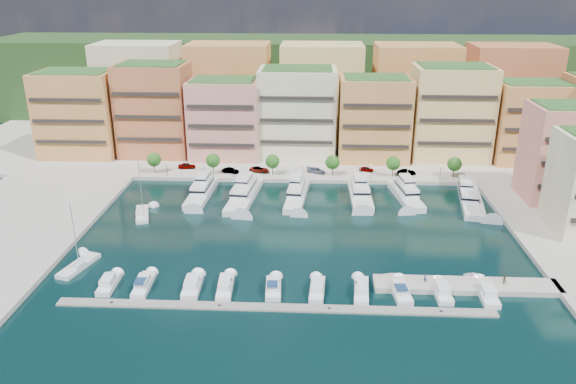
# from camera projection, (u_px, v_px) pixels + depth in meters

# --- Properties ---
(ground) EXTENTS (400.00, 400.00, 0.00)m
(ground) POSITION_uv_depth(u_px,v_px,m) (298.00, 231.00, 119.57)
(ground) COLOR black
(ground) RESTS_ON ground
(north_quay) EXTENTS (220.00, 64.00, 2.00)m
(north_quay) POSITION_uv_depth(u_px,v_px,m) (305.00, 149.00, 177.40)
(north_quay) COLOR #9E998E
(north_quay) RESTS_ON ground
(hillside) EXTENTS (240.00, 40.00, 58.00)m
(hillside) POSITION_uv_depth(u_px,v_px,m) (307.00, 114.00, 222.16)
(hillside) COLOR #1F3315
(hillside) RESTS_ON ground
(south_pontoon) EXTENTS (72.00, 2.20, 0.35)m
(south_pontoon) POSITION_uv_depth(u_px,v_px,m) (274.00, 308.00, 91.73)
(south_pontoon) COLOR gray
(south_pontoon) RESTS_ON ground
(finger_pier) EXTENTS (32.00, 5.00, 2.00)m
(finger_pier) POSITION_uv_depth(u_px,v_px,m) (466.00, 288.00, 97.68)
(finger_pier) COLOR #9E998E
(finger_pier) RESTS_ON ground
(apartment_0) EXTENTS (22.00, 16.50, 24.80)m
(apartment_0) POSITION_uv_depth(u_px,v_px,m) (79.00, 113.00, 164.45)
(apartment_0) COLOR #D38A4D
(apartment_0) RESTS_ON north_quay
(apartment_1) EXTENTS (20.00, 16.50, 26.80)m
(apartment_1) POSITION_uv_depth(u_px,v_px,m) (155.00, 109.00, 164.96)
(apartment_1) COLOR #C66642
(apartment_1) RESTS_ON north_quay
(apartment_2) EXTENTS (20.00, 15.50, 22.80)m
(apartment_2) POSITION_uv_depth(u_px,v_px,m) (225.00, 118.00, 162.84)
(apartment_2) COLOR #DF887C
(apartment_2) RESTS_ON north_quay
(apartment_3) EXTENTS (22.00, 16.50, 25.80)m
(apartment_3) POSITION_uv_depth(u_px,v_px,m) (297.00, 113.00, 163.21)
(apartment_3) COLOR #F5ECBD
(apartment_3) RESTS_ON north_quay
(apartment_4) EXTENTS (20.00, 15.50, 23.80)m
(apartment_4) POSITION_uv_depth(u_px,v_px,m) (374.00, 118.00, 160.70)
(apartment_4) COLOR #DA9051
(apartment_4) RESTS_ON north_quay
(apartment_5) EXTENTS (22.00, 16.50, 26.80)m
(apartment_5) POSITION_uv_depth(u_px,v_px,m) (450.00, 113.00, 161.02)
(apartment_5) COLOR #D6BE71
(apartment_5) RESTS_ON north_quay
(apartment_6) EXTENTS (20.00, 15.50, 22.80)m
(apartment_6) POSITION_uv_depth(u_px,v_px,m) (530.00, 122.00, 158.86)
(apartment_6) COLOR #D38A4D
(apartment_6) RESTS_ON north_quay
(apartment_east_a) EXTENTS (18.00, 14.50, 22.80)m
(apartment_east_a) POSITION_uv_depth(u_px,v_px,m) (566.00, 153.00, 130.97)
(apartment_east_a) COLOR #DF887C
(apartment_east_a) RESTS_ON east_quay
(backblock_0) EXTENTS (26.00, 18.00, 30.00)m
(backblock_0) POSITION_uv_depth(u_px,v_px,m) (140.00, 89.00, 185.38)
(backblock_0) COLOR #F5ECBD
(backblock_0) RESTS_ON north_quay
(backblock_1) EXTENTS (26.00, 18.00, 30.00)m
(backblock_1) POSITION_uv_depth(u_px,v_px,m) (230.00, 90.00, 184.01)
(backblock_1) COLOR #DA9051
(backblock_1) RESTS_ON north_quay
(backblock_2) EXTENTS (26.00, 18.00, 30.00)m
(backblock_2) POSITION_uv_depth(u_px,v_px,m) (321.00, 91.00, 182.63)
(backblock_2) COLOR #D6BE71
(backblock_2) RESTS_ON north_quay
(backblock_3) EXTENTS (26.00, 18.00, 30.00)m
(backblock_3) POSITION_uv_depth(u_px,v_px,m) (414.00, 92.00, 181.26)
(backblock_3) COLOR #D38A4D
(backblock_3) RESTS_ON north_quay
(backblock_4) EXTENTS (26.00, 18.00, 30.00)m
(backblock_4) POSITION_uv_depth(u_px,v_px,m) (508.00, 93.00, 179.89)
(backblock_4) COLOR #C66642
(backblock_4) RESTS_ON north_quay
(tree_0) EXTENTS (3.80, 3.80, 5.65)m
(tree_0) POSITION_uv_depth(u_px,v_px,m) (154.00, 160.00, 150.95)
(tree_0) COLOR #473323
(tree_0) RESTS_ON north_quay
(tree_1) EXTENTS (3.80, 3.80, 5.65)m
(tree_1) POSITION_uv_depth(u_px,v_px,m) (213.00, 161.00, 150.22)
(tree_1) COLOR #473323
(tree_1) RESTS_ON north_quay
(tree_2) EXTENTS (3.80, 3.80, 5.65)m
(tree_2) POSITION_uv_depth(u_px,v_px,m) (272.00, 161.00, 149.48)
(tree_2) COLOR #473323
(tree_2) RESTS_ON north_quay
(tree_3) EXTENTS (3.80, 3.80, 5.65)m
(tree_3) POSITION_uv_depth(u_px,v_px,m) (333.00, 162.00, 148.75)
(tree_3) COLOR #473323
(tree_3) RESTS_ON north_quay
(tree_4) EXTENTS (3.80, 3.80, 5.65)m
(tree_4) POSITION_uv_depth(u_px,v_px,m) (393.00, 163.00, 148.02)
(tree_4) COLOR #473323
(tree_4) RESTS_ON north_quay
(tree_5) EXTENTS (3.80, 3.80, 5.65)m
(tree_5) POSITION_uv_depth(u_px,v_px,m) (455.00, 164.00, 147.29)
(tree_5) COLOR #473323
(tree_5) RESTS_ON north_quay
(lamppost_0) EXTENTS (0.30, 0.30, 4.20)m
(lamppost_0) POSITION_uv_depth(u_px,v_px,m) (167.00, 166.00, 148.95)
(lamppost_0) COLOR black
(lamppost_0) RESTS_ON north_quay
(lamppost_1) EXTENTS (0.30, 0.30, 4.20)m
(lamppost_1) POSITION_uv_depth(u_px,v_px,m) (234.00, 167.00, 148.13)
(lamppost_1) COLOR black
(lamppost_1) RESTS_ON north_quay
(lamppost_2) EXTENTS (0.30, 0.30, 4.20)m
(lamppost_2) POSITION_uv_depth(u_px,v_px,m) (302.00, 168.00, 147.30)
(lamppost_2) COLOR black
(lamppost_2) RESTS_ON north_quay
(lamppost_3) EXTENTS (0.30, 0.30, 4.20)m
(lamppost_3) POSITION_uv_depth(u_px,v_px,m) (371.00, 169.00, 146.48)
(lamppost_3) COLOR black
(lamppost_3) RESTS_ON north_quay
(lamppost_4) EXTENTS (0.30, 0.30, 4.20)m
(lamppost_4) POSITION_uv_depth(u_px,v_px,m) (441.00, 170.00, 145.65)
(lamppost_4) COLOR black
(lamppost_4) RESTS_ON north_quay
(yacht_1) EXTENTS (5.33, 19.80, 7.30)m
(yacht_1) POSITION_uv_depth(u_px,v_px,m) (202.00, 191.00, 138.91)
(yacht_1) COLOR silver
(yacht_1) RESTS_ON ground
(yacht_2) EXTENTS (7.26, 22.91, 7.30)m
(yacht_2) POSITION_uv_depth(u_px,v_px,m) (244.00, 193.00, 137.20)
(yacht_2) COLOR silver
(yacht_2) RESTS_ON ground
(yacht_3) EXTENTS (5.93, 20.94, 7.30)m
(yacht_3) POSITION_uv_depth(u_px,v_px,m) (297.00, 193.00, 137.40)
(yacht_3) COLOR silver
(yacht_3) RESTS_ON ground
(yacht_4) EXTENTS (5.32, 18.90, 7.30)m
(yacht_4) POSITION_uv_depth(u_px,v_px,m) (360.00, 193.00, 137.49)
(yacht_4) COLOR silver
(yacht_4) RESTS_ON ground
(yacht_5) EXTENTS (6.94, 18.78, 7.30)m
(yacht_5) POSITION_uv_depth(u_px,v_px,m) (406.00, 193.00, 137.17)
(yacht_5) COLOR silver
(yacht_5) RESTS_ON ground
(yacht_6) EXTENTS (8.10, 22.79, 7.30)m
(yacht_6) POSITION_uv_depth(u_px,v_px,m) (470.00, 197.00, 134.78)
(yacht_6) COLOR silver
(yacht_6) RESTS_ON ground
(cruiser_0) EXTENTS (2.71, 7.37, 2.55)m
(cruiser_0) POSITION_uv_depth(u_px,v_px,m) (109.00, 284.00, 97.93)
(cruiser_0) COLOR white
(cruiser_0) RESTS_ON ground
(cruiser_1) EXTENTS (2.74, 8.53, 2.66)m
(cruiser_1) POSITION_uv_depth(u_px,v_px,m) (143.00, 285.00, 97.61)
(cruiser_1) COLOR white
(cruiser_1) RESTS_ON ground
(cruiser_2) EXTENTS (3.16, 7.97, 2.55)m
(cruiser_2) POSITION_uv_depth(u_px,v_px,m) (192.00, 286.00, 97.25)
(cruiser_2) COLOR white
(cruiser_2) RESTS_ON ground
(cruiser_3) EXTENTS (3.02, 8.67, 2.55)m
(cruiser_3) POSITION_uv_depth(u_px,v_px,m) (225.00, 287.00, 96.98)
(cruiser_3) COLOR white
(cruiser_3) RESTS_ON ground
(cruiser_4) EXTENTS (2.98, 7.54, 2.66)m
(cruiser_4) POSITION_uv_depth(u_px,v_px,m) (273.00, 288.00, 96.59)
(cruiser_4) COLOR white
(cruiser_4) RESTS_ON ground
(cruiser_5) EXTENTS (2.86, 8.00, 2.55)m
(cruiser_5) POSITION_uv_depth(u_px,v_px,m) (317.00, 289.00, 96.26)
(cruiser_5) COLOR white
(cruiser_5) RESTS_ON ground
(cruiser_6) EXTENTS (3.05, 8.72, 2.55)m
(cruiser_6) POSITION_uv_depth(u_px,v_px,m) (361.00, 290.00, 95.91)
(cruiser_6) COLOR white
(cruiser_6) RESTS_ON ground
(cruiser_7) EXTENTS (3.46, 8.12, 2.66)m
(cruiser_7) POSITION_uv_depth(u_px,v_px,m) (400.00, 291.00, 95.59)
(cruiser_7) COLOR white
(cruiser_7) RESTS_ON ground
(cruiser_8) EXTENTS (2.72, 7.16, 2.55)m
(cruiser_8) POSITION_uv_depth(u_px,v_px,m) (442.00, 292.00, 95.30)
(cruiser_8) COLOR white
(cruiser_8) RESTS_ON ground
(cruiser_9) EXTENTS (2.93, 8.42, 2.55)m
(cruiser_9) POSITION_uv_depth(u_px,v_px,m) (487.00, 294.00, 94.94)
(cruiser_9) COLOR white
(cruiser_9) RESTS_ON ground
(sailboat_0) EXTENTS (5.26, 10.23, 13.20)m
(sailboat_0) POSITION_uv_depth(u_px,v_px,m) (79.00, 266.00, 104.44)
(sailboat_0) COLOR silver
(sailboat_0) RESTS_ON ground
(sailboat_2) EXTENTS (5.31, 10.08, 13.20)m
(sailboat_2) POSITION_uv_depth(u_px,v_px,m) (142.00, 215.00, 127.14)
(sailboat_2) COLOR silver
(sailboat_2) RESTS_ON ground
(tender_3) EXTENTS (1.72, 1.55, 0.79)m
(tender_3) POSITION_uv_depth(u_px,v_px,m) (478.00, 278.00, 100.21)
(tender_3) COLOR beige
(tender_3) RESTS_ON ground
(tender_0) EXTENTS (4.45, 3.61, 0.81)m
(tender_0) POSITION_uv_depth(u_px,v_px,m) (393.00, 276.00, 100.89)
(tender_0) COLOR white
(tender_0) RESTS_ON ground
(tender_2) EXTENTS (4.03, 3.07, 0.78)m
(tender_2) POSITION_uv_depth(u_px,v_px,m) (474.00, 276.00, 100.96)
(tender_2) COLOR white
(tender_2) RESTS_ON ground
(tender_1) EXTENTS (1.90, 1.76, 0.82)m
(tender_1) POSITION_uv_depth(u_px,v_px,m) (449.00, 277.00, 100.44)
(tender_1) COLOR beige
(tender_1) RESTS_ON ground
(car_0) EXTENTS (4.93, 2.54, 1.60)m
(car_0) POSITION_uv_depth(u_px,v_px,m) (187.00, 166.00, 155.42)
(car_0) COLOR gray
(car_0) RESTS_ON north_quay
(car_1) EXTENTS (4.75, 2.77, 1.48)m
(car_1) POSITION_uv_depth(u_px,v_px,m) (230.00, 171.00, 151.78)
(car_1) COLOR gray
(car_1) RESTS_ON north_quay
(car_2) EXTENTS (5.75, 3.71, 1.47)m
(car_2) POSITION_uv_depth(u_px,v_px,m) (259.00, 169.00, 152.60)
(car_2) COLOR gray
(car_2) RESTS_ON north_quay
(car_3) EXTENTS (5.44, 3.83, 1.46)m
(car_3) POSITION_uv_depth(u_px,v_px,m) (316.00, 170.00, 152.08)
(car_3) COLOR gray
(car_3) RESTS_ON north_quay
(car_4) EXTENTS (4.22, 2.47, 1.35)m
(car_4) POSITION_uv_depth(u_px,v_px,m) (366.00, 169.00, 153.19)
(car_4) COLOR gray
(car_4) RESTS_ON north_quay
(car_5) EXTENTS (5.04, 2.59, 1.58)m
(car_5) POSITION_uv_depth(u_px,v_px,m) (407.00, 172.00, 150.25)
(car_5) COLOR gray
(car_5) RESTS_ON north_quay
(person_0) EXTENTS (0.65, 0.71, 1.63)m
(person_0) POSITION_uv_depth(u_px,v_px,m) (425.00, 278.00, 97.35)
(person_0) COLOR #272F4E
(person_0) RESTS_ON finger_pier
(person_1) EXTENTS (0.92, 0.75, 1.77)m
(person_1) POSITION_uv_depth(u_px,v_px,m) (504.00, 280.00, 96.72)
(person_1) COLOR #433628
(person_1) RESTS_ON finger_pier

